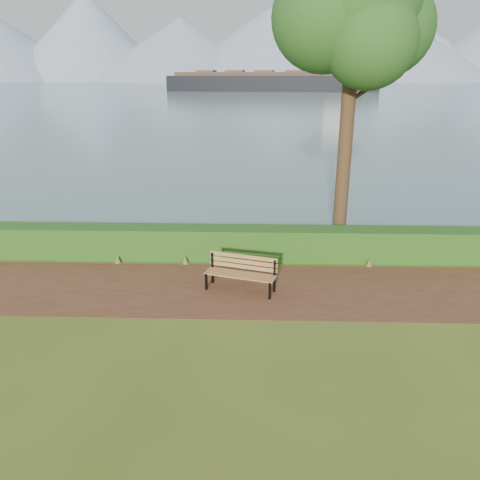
{
  "coord_description": "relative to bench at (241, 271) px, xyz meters",
  "views": [
    {
      "loc": [
        1.01,
        -11.2,
        5.5
      ],
      "look_at": [
        0.61,
        1.2,
        1.1
      ],
      "focal_mm": 35.0,
      "sensor_mm": 36.0,
      "label": 1
    }
  ],
  "objects": [
    {
      "name": "path",
      "position": [
        -0.67,
        0.0,
        -0.54
      ],
      "size": [
        40.0,
        3.4,
        0.01
      ],
      "primitive_type": "cube",
      "color": "#4F271B",
      "rests_on": "ground"
    },
    {
      "name": "ground",
      "position": [
        -0.67,
        -0.3,
        -0.55
      ],
      "size": [
        140.0,
        140.0,
        0.0
      ],
      "primitive_type": "plane",
      "color": "#475819",
      "rests_on": "ground"
    },
    {
      "name": "cargo_ship",
      "position": [
        7.98,
        156.24,
        2.65
      ],
      "size": [
        71.55,
        19.79,
        21.47
      ],
      "rotation": [
        0.0,
        0.0,
        -0.12
      ],
      "color": "black",
      "rests_on": "ground"
    },
    {
      "name": "bench",
      "position": [
        0.0,
        0.0,
        0.0
      ],
      "size": [
        1.97,
        1.07,
        0.95
      ],
      "rotation": [
        0.0,
        0.0,
        -0.29
      ],
      "color": "black",
      "rests_on": "ground"
    },
    {
      "name": "tree",
      "position": [
        3.27,
        4.06,
        6.76
      ],
      "size": [
        5.04,
        4.13,
        9.83
      ],
      "rotation": [
        0.0,
        0.0,
        -0.01
      ],
      "color": "#3D2819",
      "rests_on": "ground"
    },
    {
      "name": "water",
      "position": [
        -0.67,
        259.7,
        -0.54
      ],
      "size": [
        700.0,
        510.0,
        0.0
      ],
      "primitive_type": "cube",
      "color": "#43606C",
      "rests_on": "ground"
    },
    {
      "name": "hedge",
      "position": [
        -0.67,
        2.3,
        -0.05
      ],
      "size": [
        32.0,
        0.85,
        1.0
      ],
      "primitive_type": "cube",
      "color": "#224F16",
      "rests_on": "ground"
    },
    {
      "name": "mountains",
      "position": [
        -9.84,
        405.75,
        27.15
      ],
      "size": [
        585.0,
        190.0,
        70.0
      ],
      "color": "#8192AC",
      "rests_on": "ground"
    }
  ]
}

